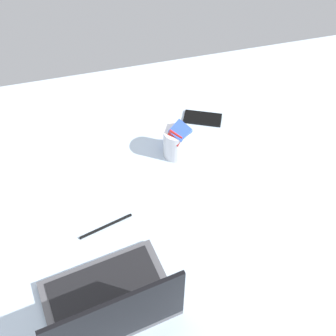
# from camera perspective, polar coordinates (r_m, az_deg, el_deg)

# --- Properties ---
(bed_mattress) EXTENTS (1.80, 1.40, 0.18)m
(bed_mattress) POSITION_cam_1_polar(r_m,az_deg,el_deg) (1.43, 3.23, -5.23)
(bed_mattress) COLOR silver
(bed_mattress) RESTS_ON ground
(laptop) EXTENTS (0.36, 0.28, 0.23)m
(laptop) POSITION_cam_1_polar(r_m,az_deg,el_deg) (1.13, -7.79, -17.70)
(laptop) COLOR #4C4C51
(laptop) RESTS_ON bed_mattress
(snack_cup) EXTENTS (0.09, 0.11, 0.15)m
(snack_cup) POSITION_cam_1_polar(r_m,az_deg,el_deg) (1.42, 1.15, 3.70)
(snack_cup) COLOR silver
(snack_cup) RESTS_ON bed_mattress
(cell_phone) EXTENTS (0.16, 0.12, 0.01)m
(cell_phone) POSITION_cam_1_polar(r_m,az_deg,el_deg) (1.59, 4.73, 6.75)
(cell_phone) COLOR black
(cell_phone) RESTS_ON bed_mattress
(charger_cable) EXTENTS (0.17, 0.05, 0.01)m
(charger_cable) POSITION_cam_1_polar(r_m,az_deg,el_deg) (1.29, -8.41, -7.83)
(charger_cable) COLOR black
(charger_cable) RESTS_ON bed_mattress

